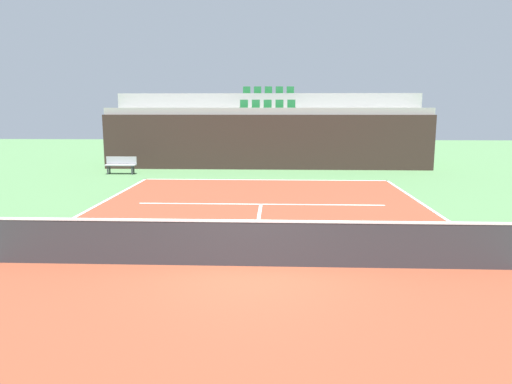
{
  "coord_description": "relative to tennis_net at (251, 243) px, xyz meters",
  "views": [
    {
      "loc": [
        0.51,
        -9.36,
        3.19
      ],
      "look_at": [
        0.02,
        2.0,
        1.2
      ],
      "focal_mm": 33.59,
      "sensor_mm": 36.0,
      "label": 1
    }
  ],
  "objects": [
    {
      "name": "seating_row_upper",
      "position": [
        0.0,
        19.68,
        3.65
      ],
      "size": [
        3.04,
        0.44,
        0.44
      ],
      "color": "#1E6633",
      "rests_on": "stands_tier_upper"
    },
    {
      "name": "seating_row_lower",
      "position": [
        0.0,
        17.28,
        2.84
      ],
      "size": [
        3.04,
        0.44,
        0.44
      ],
      "color": "#1E6633",
      "rests_on": "stands_tier_lower"
    },
    {
      "name": "tennis_net",
      "position": [
        0.0,
        0.0,
        0.0
      ],
      "size": [
        11.08,
        0.08,
        1.07
      ],
      "color": "black",
      "rests_on": "court_surface"
    },
    {
      "name": "centre_service_line",
      "position": [
        0.0,
        3.2,
        -0.5
      ],
      "size": [
        0.1,
        6.4,
        0.0
      ],
      "primitive_type": "cube",
      "color": "white",
      "rests_on": "court_surface"
    },
    {
      "name": "court_surface",
      "position": [
        0.0,
        0.0,
        -0.5
      ],
      "size": [
        11.0,
        24.0,
        0.01
      ],
      "primitive_type": "cube",
      "color": "brown",
      "rests_on": "ground_plane"
    },
    {
      "name": "player_bench",
      "position": [
        -7.13,
        13.71,
        -0.0
      ],
      "size": [
        1.5,
        0.4,
        0.85
      ],
      "color": "#99999E",
      "rests_on": "ground_plane"
    },
    {
      "name": "ground_plane",
      "position": [
        0.0,
        0.0,
        -0.51
      ],
      "size": [
        80.0,
        80.0,
        0.0
      ],
      "primitive_type": "plane",
      "color": "#477042"
    },
    {
      "name": "stands_tier_upper",
      "position": [
        0.0,
        19.58,
        1.51
      ],
      "size": [
        17.34,
        2.4,
        4.04
      ],
      "primitive_type": "cube",
      "color": "#9E9E99",
      "rests_on": "ground_plane"
    },
    {
      "name": "service_line_far",
      "position": [
        0.0,
        6.4,
        -0.5
      ],
      "size": [
        8.26,
        0.1,
        0.0
      ],
      "primitive_type": "cube",
      "color": "white",
      "rests_on": "court_surface"
    },
    {
      "name": "baseline_far",
      "position": [
        0.0,
        11.95,
        -0.5
      ],
      "size": [
        11.0,
        0.1,
        0.0
      ],
      "primitive_type": "cube",
      "color": "white",
      "rests_on": "court_surface"
    },
    {
      "name": "stands_tier_lower",
      "position": [
        0.0,
        17.18,
        1.1
      ],
      "size": [
        17.34,
        2.4,
        3.22
      ],
      "primitive_type": "cube",
      "color": "#9E9E99",
      "rests_on": "ground_plane"
    },
    {
      "name": "back_wall",
      "position": [
        0.0,
        15.83,
        0.92
      ],
      "size": [
        17.34,
        0.3,
        2.86
      ],
      "primitive_type": "cube",
      "color": "#33231E",
      "rests_on": "ground_plane"
    }
  ]
}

